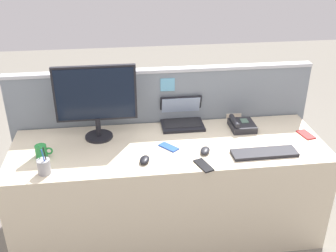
% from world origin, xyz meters
% --- Properties ---
extents(ground_plane, '(10.00, 10.00, 0.00)m').
position_xyz_m(ground_plane, '(0.00, 0.00, 0.00)').
color(ground_plane, slate).
extents(desk, '(2.14, 0.70, 0.73)m').
position_xyz_m(desk, '(0.00, 0.00, 0.37)').
color(desk, beige).
rests_on(desk, ground_plane).
extents(cubicle_divider, '(2.25, 0.07, 1.15)m').
position_xyz_m(cubicle_divider, '(0.00, 0.39, 0.58)').
color(cubicle_divider, gray).
rests_on(cubicle_divider, ground_plane).
extents(desktop_monitor, '(0.55, 0.19, 0.52)m').
position_xyz_m(desktop_monitor, '(-0.47, 0.18, 1.04)').
color(desktop_monitor, black).
rests_on(desktop_monitor, desk).
extents(laptop, '(0.31, 0.24, 0.21)m').
position_xyz_m(laptop, '(0.14, 0.31, 0.78)').
color(laptop, black).
rests_on(laptop, desk).
extents(desk_phone, '(0.17, 0.19, 0.08)m').
position_xyz_m(desk_phone, '(0.56, 0.17, 0.76)').
color(desk_phone, '#232328').
rests_on(desk_phone, desk).
extents(keyboard_main, '(0.43, 0.13, 0.02)m').
position_xyz_m(keyboard_main, '(0.60, -0.20, 0.74)').
color(keyboard_main, '#232328').
rests_on(keyboard_main, desk).
extents(computer_mouse_right_hand, '(0.09, 0.12, 0.03)m').
position_xyz_m(computer_mouse_right_hand, '(0.22, -0.13, 0.75)').
color(computer_mouse_right_hand, '#232328').
rests_on(computer_mouse_right_hand, desk).
extents(computer_mouse_left_hand, '(0.09, 0.11, 0.03)m').
position_xyz_m(computer_mouse_left_hand, '(-0.18, -0.19, 0.75)').
color(computer_mouse_left_hand, black).
rests_on(computer_mouse_left_hand, desk).
extents(pen_cup, '(0.08, 0.08, 0.18)m').
position_xyz_m(pen_cup, '(-0.79, -0.24, 0.78)').
color(pen_cup, '#99999E').
rests_on(pen_cup, desk).
extents(cell_phone_black_slab, '(0.11, 0.17, 0.01)m').
position_xyz_m(cell_phone_black_slab, '(0.18, -0.29, 0.74)').
color(cell_phone_black_slab, black).
rests_on(cell_phone_black_slab, desk).
extents(cell_phone_red_case, '(0.10, 0.15, 0.01)m').
position_xyz_m(cell_phone_red_case, '(0.99, 0.02, 0.74)').
color(cell_phone_red_case, '#B22323').
rests_on(cell_phone_red_case, desk).
extents(cell_phone_blue_case, '(0.14, 0.14, 0.01)m').
position_xyz_m(cell_phone_blue_case, '(-0.01, -0.03, 0.74)').
color(cell_phone_blue_case, blue).
rests_on(cell_phone_blue_case, desk).
extents(coffee_mug, '(0.11, 0.07, 0.09)m').
position_xyz_m(coffee_mug, '(-0.83, -0.05, 0.78)').
color(coffee_mug, '#238438').
rests_on(coffee_mug, desk).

